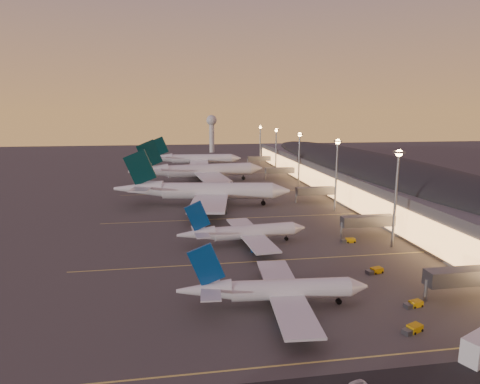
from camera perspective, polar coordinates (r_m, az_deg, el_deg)
name	(u,v)px	position (r m, az deg, el deg)	size (l,w,h in m)	color
ground	(259,254)	(102.55, 2.76, -8.79)	(700.00, 700.00, 0.00)	#403E3B
airliner_narrow_south	(274,290)	(75.66, 4.88, -13.73)	(35.43, 31.69, 12.66)	silver
airliner_narrow_north	(243,232)	(108.66, 0.50, -5.77)	(35.82, 32.15, 12.79)	silver
airliner_wide_near	(202,191)	(153.58, -5.37, 0.13)	(67.27, 61.97, 21.56)	silver
airliner_wide_mid	(198,171)	(205.69, -5.94, 3.02)	(69.13, 63.42, 22.11)	silver
airliner_wide_far	(194,159)	(263.74, -6.59, 4.70)	(62.00, 56.53, 19.84)	silver
terminal_building	(363,172)	(187.41, 17.07, 2.72)	(56.35, 255.00, 17.46)	#515156
light_masts	(314,155)	(169.61, 10.42, 5.16)	(2.20, 217.20, 25.90)	gray
radar_tower	(212,127)	(355.78, -4.05, 9.16)	(9.00, 9.00, 32.50)	silver
lane_markings	(237,215)	(140.22, -0.50, -3.22)	(90.00, 180.36, 0.00)	#D8C659
baggage_tug_a	(413,329)	(74.59, 23.36, -17.45)	(4.02, 2.77, 1.12)	#C18F06
baggage_tug_b	(414,304)	(83.10, 23.49, -14.41)	(3.78, 2.15, 1.06)	#C18F06
baggage_tug_c	(349,241)	(114.92, 15.20, -6.68)	(3.88, 1.87, 1.13)	#C18F06
baggage_tug_d	(375,271)	(95.74, 18.64, -10.56)	(4.16, 2.49, 1.16)	#C18F06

